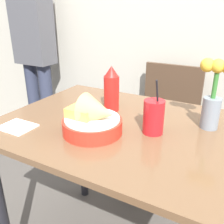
{
  "coord_description": "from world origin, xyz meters",
  "views": [
    {
      "loc": [
        0.4,
        -0.83,
        1.21
      ],
      "look_at": [
        -0.04,
        -0.04,
        0.84
      ],
      "focal_mm": 40.0,
      "sensor_mm": 36.0,
      "label": 1
    }
  ],
  "objects": [
    {
      "name": "food_basket",
      "position": [
        -0.06,
        -0.13,
        0.83
      ],
      "size": [
        0.22,
        0.22,
        0.15
      ],
      "color": "red",
      "rests_on": "dining_table"
    },
    {
      "name": "person_standing",
      "position": [
        -1.18,
        0.7,
        0.94
      ],
      "size": [
        0.32,
        0.18,
        1.62
      ],
      "color": "#2D3347",
      "rests_on": "ground_plane"
    },
    {
      "name": "chair_far_window",
      "position": [
        -0.04,
        0.75,
        0.51
      ],
      "size": [
        0.4,
        0.4,
        0.86
      ],
      "color": "#473323",
      "rests_on": "ground_plane"
    },
    {
      "name": "flower_vase",
      "position": [
        0.31,
        0.13,
        0.92
      ],
      "size": [
        0.13,
        0.07,
        0.27
      ],
      "color": "gray",
      "rests_on": "dining_table"
    },
    {
      "name": "drink_cup",
      "position": [
        0.13,
        -0.01,
        0.84
      ],
      "size": [
        0.08,
        0.08,
        0.21
      ],
      "color": "red",
      "rests_on": "dining_table"
    },
    {
      "name": "napkin",
      "position": [
        -0.36,
        -0.23,
        0.78
      ],
      "size": [
        0.13,
        0.11,
        0.01
      ],
      "color": "white",
      "rests_on": "dining_table"
    },
    {
      "name": "dining_table",
      "position": [
        0.0,
        0.0,
        0.65
      ],
      "size": [
        1.02,
        0.75,
        0.78
      ],
      "color": "brown",
      "rests_on": "ground_plane"
    },
    {
      "name": "ketchup_bottle",
      "position": [
        -0.12,
        0.11,
        0.88
      ],
      "size": [
        0.07,
        0.07,
        0.21
      ],
      "color": "red",
      "rests_on": "dining_table"
    }
  ]
}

